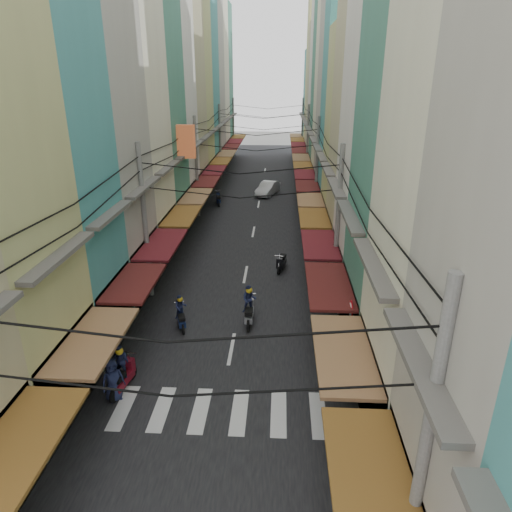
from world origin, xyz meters
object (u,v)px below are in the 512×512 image
(traffic_sign, at_px, (350,321))
(market_umbrella, at_px, (405,377))
(white_car, at_px, (268,195))
(bicycle, at_px, (411,368))

(traffic_sign, bearing_deg, market_umbrella, -65.42)
(white_car, xyz_separation_m, market_umbrella, (5.42, -32.04, 2.09))
(bicycle, xyz_separation_m, traffic_sign, (-2.72, -0.45, 2.40))
(white_car, bearing_deg, market_umbrella, -62.56)
(market_umbrella, bearing_deg, bicycle, 68.73)
(traffic_sign, bearing_deg, bicycle, 9.40)
(white_car, distance_m, traffic_sign, 29.42)
(bicycle, bearing_deg, traffic_sign, 122.07)
(white_car, relative_size, market_umbrella, 1.95)
(bicycle, height_order, market_umbrella, market_umbrella)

